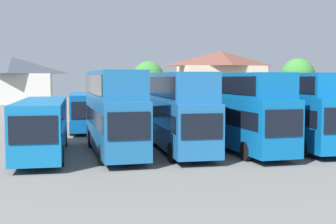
{
  "coord_description": "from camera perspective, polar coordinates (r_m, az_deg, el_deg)",
  "views": [
    {
      "loc": [
        -6.63,
        -28.02,
        4.68
      ],
      "look_at": [
        0.0,
        3.0,
        2.31
      ],
      "focal_mm": 48.99,
      "sensor_mm": 36.0,
      "label": 1
    }
  ],
  "objects": [
    {
      "name": "ground",
      "position": [
        46.73,
        -3.85,
        -1.49
      ],
      "size": [
        140.0,
        140.0,
        0.0
      ],
      "primitive_type": "plane",
      "color": "slate"
    },
    {
      "name": "depot_boundary_wall",
      "position": [
        51.93,
        -4.69,
        0.08
      ],
      "size": [
        56.0,
        0.5,
        1.8
      ],
      "primitive_type": "cube",
      "color": "gray",
      "rests_on": "ground"
    },
    {
      "name": "bus_1",
      "position": [
        28.39,
        -15.36,
        -1.47
      ],
      "size": [
        2.81,
        11.51,
        3.35
      ],
      "rotation": [
        0.0,
        0.0,
        -1.59
      ],
      "color": "#1165A5",
      "rests_on": "ground"
    },
    {
      "name": "bus_2",
      "position": [
        28.18,
        -6.8,
        0.55
      ],
      "size": [
        2.96,
        10.87,
        5.1
      ],
      "rotation": [
        0.0,
        0.0,
        -1.52
      ],
      "color": "#1B5D96",
      "rests_on": "ground"
    },
    {
      "name": "bus_3",
      "position": [
        28.63,
        1.42,
        0.53
      ],
      "size": [
        2.68,
        10.2,
        5.0
      ],
      "rotation": [
        0.0,
        0.0,
        -1.58
      ],
      "color": "#1D5D99",
      "rests_on": "ground"
    },
    {
      "name": "bus_4",
      "position": [
        29.74,
        8.83,
        0.61
      ],
      "size": [
        3.07,
        11.4,
        4.98
      ],
      "rotation": [
        0.0,
        0.0,
        -1.52
      ],
      "color": "#0C5DA1",
      "rests_on": "ground"
    },
    {
      "name": "bus_5",
      "position": [
        31.83,
        15.67,
        0.73
      ],
      "size": [
        2.86,
        11.2,
        4.98
      ],
      "rotation": [
        0.0,
        0.0,
        -1.61
      ],
      "color": "#0A5FA8",
      "rests_on": "ground"
    },
    {
      "name": "bus_6",
      "position": [
        41.1,
        -10.34,
        0.3
      ],
      "size": [
        2.66,
        10.13,
        3.3
      ],
      "rotation": [
        0.0,
        0.0,
        -1.59
      ],
      "color": "#0D58A0",
      "rests_on": "ground"
    },
    {
      "name": "bus_7",
      "position": [
        41.99,
        -5.72,
        0.53
      ],
      "size": [
        3.46,
        11.03,
        3.42
      ],
      "rotation": [
        0.0,
        0.0,
        -1.66
      ],
      "color": "#13519C",
      "rests_on": "ground"
    },
    {
      "name": "bus_8",
      "position": [
        42.27,
        -0.52,
        0.49
      ],
      "size": [
        3.03,
        11.39,
        3.31
      ],
      "rotation": [
        0.0,
        0.0,
        -1.53
      ],
      "color": "#0B63A7",
      "rests_on": "ground"
    },
    {
      "name": "bus_9",
      "position": [
        43.35,
        4.71,
        1.86
      ],
      "size": [
        3.1,
        10.27,
        5.1
      ],
      "rotation": [
        0.0,
        0.0,
        -1.63
      ],
      "color": "#185399",
      "rests_on": "ground"
    },
    {
      "name": "house_terrace_left",
      "position": [
        61.09,
        -18.79,
        3.15
      ],
      "size": [
        10.03,
        6.61,
        7.31
      ],
      "color": "silver",
      "rests_on": "ground"
    },
    {
      "name": "house_terrace_centre",
      "position": [
        63.07,
        6.58,
        3.84
      ],
      "size": [
        11.4,
        6.93,
        8.32
      ],
      "color": "beige",
      "rests_on": "ground"
    },
    {
      "name": "tree_behind_wall",
      "position": [
        55.84,
        15.85,
        4.43
      ],
      "size": [
        3.87,
        3.87,
        6.97
      ],
      "color": "brown",
      "rests_on": "ground"
    },
    {
      "name": "tree_right_of_lot",
      "position": [
        54.64,
        -2.45,
        4.34
      ],
      "size": [
        3.69,
        3.69,
        6.65
      ],
      "color": "brown",
      "rests_on": "ground"
    }
  ]
}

